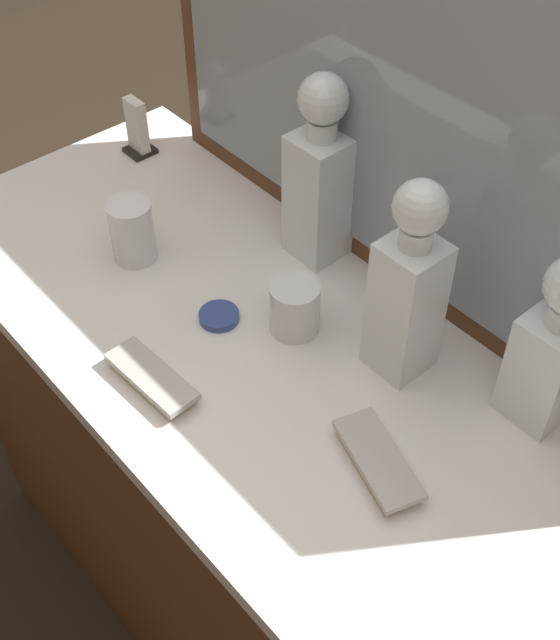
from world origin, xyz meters
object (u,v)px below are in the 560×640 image
at_px(silver_brush_far_left, 152,379).
at_px(porcelain_dish, 219,316).
at_px(crystal_decanter_far_left, 407,298).
at_px(napkin_holder, 138,131).
at_px(silver_brush_front, 378,462).
at_px(crystal_tumbler_far_right, 295,310).
at_px(crystal_decanter_front, 551,356).
at_px(crystal_decanter_far_right, 320,186).
at_px(crystal_tumbler_rear, 133,233).

xyz_separation_m(silver_brush_far_left, porcelain_dish, (-0.04, 0.15, -0.01)).
bearing_deg(crystal_decanter_far_left, silver_brush_far_left, -123.52).
xyz_separation_m(crystal_decanter_far_left, napkin_holder, (-0.69, 0.02, -0.08)).
distance_m(silver_brush_front, silver_brush_far_left, 0.33).
xyz_separation_m(crystal_tumbler_far_right, silver_brush_far_left, (-0.05, -0.23, -0.02)).
relative_size(crystal_decanter_far_left, silver_brush_front, 1.95).
distance_m(crystal_decanter_front, silver_brush_far_left, 0.54).
distance_m(crystal_decanter_far_right, crystal_tumbler_far_right, 0.21).
height_order(crystal_decanter_far_left, crystal_decanter_far_right, crystal_decanter_far_right).
bearing_deg(porcelain_dish, crystal_decanter_front, 27.70).
bearing_deg(crystal_decanter_front, crystal_tumbler_far_right, -156.26).
bearing_deg(crystal_decanter_far_left, crystal_decanter_far_right, 162.70).
bearing_deg(crystal_decanter_far_right, crystal_decanter_far_left, -17.30).
height_order(crystal_tumbler_rear, crystal_tumbler_far_right, crystal_tumbler_rear).
height_order(silver_brush_front, porcelain_dish, silver_brush_front).
bearing_deg(crystal_decanter_far_left, porcelain_dish, -149.08).
distance_m(crystal_decanter_front, porcelain_dish, 0.48).
xyz_separation_m(crystal_decanter_front, crystal_tumbler_far_right, (-0.33, -0.15, -0.07)).
distance_m(silver_brush_front, napkin_holder, 0.82).
relative_size(crystal_decanter_far_left, porcelain_dish, 5.11).
height_order(crystal_decanter_far_left, napkin_holder, crystal_decanter_far_left).
relative_size(crystal_decanter_far_left, crystal_tumbler_far_right, 3.80).
relative_size(crystal_decanter_front, crystal_decanter_far_right, 0.84).
distance_m(crystal_decanter_far_left, crystal_tumbler_far_right, 0.19).
distance_m(crystal_tumbler_rear, silver_brush_far_left, 0.28).
bearing_deg(crystal_decanter_far_right, silver_brush_front, -32.41).
relative_size(crystal_tumbler_rear, silver_brush_front, 0.65).
bearing_deg(crystal_decanter_far_right, crystal_decanter_front, -0.39).
bearing_deg(crystal_tumbler_far_right, silver_brush_front, -18.42).
distance_m(porcelain_dish, napkin_holder, 0.48).
relative_size(crystal_decanter_far_right, silver_brush_front, 1.97).
bearing_deg(crystal_tumbler_far_right, crystal_decanter_far_right, 126.66).
height_order(crystal_decanter_front, silver_brush_far_left, crystal_decanter_front).
bearing_deg(crystal_decanter_front, napkin_holder, -176.15).
relative_size(silver_brush_front, porcelain_dish, 2.62).
height_order(crystal_decanter_far_left, silver_brush_front, crystal_decanter_far_left).
height_order(crystal_tumbler_rear, porcelain_dish, crystal_tumbler_rear).
bearing_deg(silver_brush_front, crystal_tumbler_far_right, 161.58).
distance_m(crystal_decanter_front, crystal_tumbler_far_right, 0.37).
xyz_separation_m(crystal_decanter_far_right, porcelain_dish, (0.02, -0.22, -0.12)).
relative_size(crystal_tumbler_rear, crystal_tumbler_far_right, 1.27).
bearing_deg(silver_brush_far_left, porcelain_dish, 105.78).
relative_size(crystal_decanter_far_right, crystal_tumbler_rear, 3.02).
height_order(silver_brush_front, silver_brush_far_left, same).
xyz_separation_m(silver_brush_front, napkin_holder, (-0.80, 0.17, 0.03)).
xyz_separation_m(crystal_decanter_far_left, crystal_tumbler_far_right, (-0.15, -0.07, -0.09)).
distance_m(crystal_tumbler_rear, crystal_tumbler_far_right, 0.30).
bearing_deg(crystal_tumbler_rear, crystal_decanter_far_right, 52.54).
bearing_deg(crystal_decanter_far_left, napkin_holder, 178.39).
bearing_deg(crystal_tumbler_far_right, crystal_decanter_far_left, 24.38).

